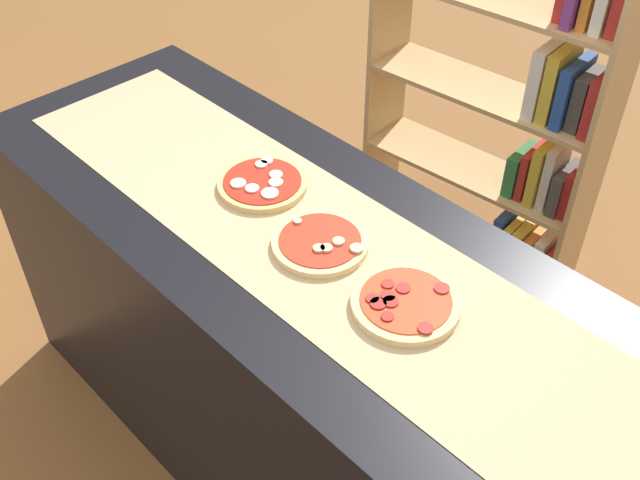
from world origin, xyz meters
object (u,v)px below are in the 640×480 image
Objects in this scene: pizza_mozzarella_0 at (262,183)px; pizza_mushroom_1 at (321,242)px; bookshelf at (519,116)px; pizza_pepperoni_2 at (405,303)px.

pizza_mozzarella_0 is 0.27m from pizza_mushroom_1.
bookshelf is (-0.23, 1.21, -0.29)m from pizza_mushroom_1.
pizza_pepperoni_2 is (0.53, -0.06, 0.00)m from pizza_mozzarella_0.
pizza_pepperoni_2 is 0.17× the size of bookshelf.
pizza_mozzarella_0 is at bearing 169.46° from pizza_mushroom_1.
pizza_mozzarella_0 is 1.01× the size of pizza_mushroom_1.
pizza_mushroom_1 is 0.16× the size of bookshelf.
bookshelf is at bearing 88.07° from pizza_mozzarella_0.
pizza_mozzarella_0 is at bearing -91.93° from bookshelf.
pizza_pepperoni_2 is (0.27, -0.01, 0.00)m from pizza_mushroom_1.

